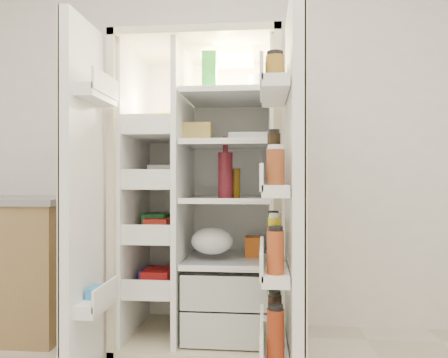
{
  "coord_description": "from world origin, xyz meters",
  "views": [
    {
      "loc": [
        0.25,
        -0.92,
        1.0
      ],
      "look_at": [
        0.05,
        1.25,
        1.0
      ],
      "focal_mm": 34.0,
      "sensor_mm": 36.0,
      "label": 1
    }
  ],
  "objects": [
    {
      "name": "wall_back",
      "position": [
        0.0,
        2.0,
        1.35
      ],
      "size": [
        4.0,
        0.02,
        2.7
      ],
      "primitive_type": "cube",
      "color": "white",
      "rests_on": "floor"
    },
    {
      "name": "refrigerator",
      "position": [
        -0.1,
        1.65,
        0.74
      ],
      "size": [
        0.92,
        0.7,
        1.8
      ],
      "color": "beige",
      "rests_on": "floor"
    },
    {
      "name": "freezer_door",
      "position": [
        -0.61,
        1.05,
        0.89
      ],
      "size": [
        0.15,
        0.4,
        1.72
      ],
      "color": "white",
      "rests_on": "floor"
    },
    {
      "name": "fridge_door",
      "position": [
        0.37,
        0.96,
        0.87
      ],
      "size": [
        0.17,
        0.58,
        1.72
      ],
      "color": "white",
      "rests_on": "floor"
    }
  ]
}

